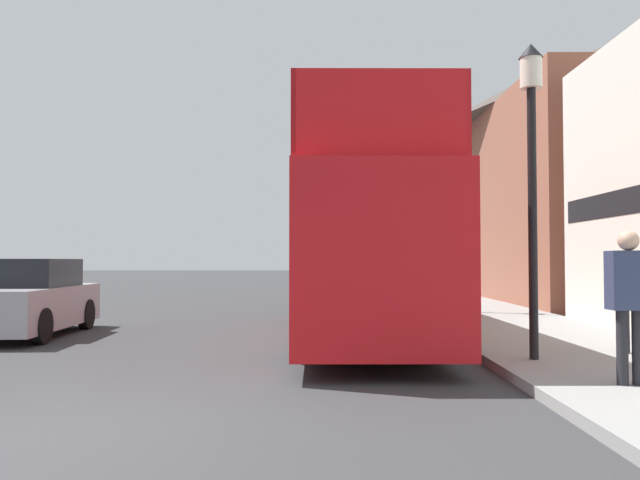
# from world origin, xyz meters

# --- Properties ---
(ground_plane) EXTENTS (144.00, 144.00, 0.00)m
(ground_plane) POSITION_xyz_m (0.00, 21.00, 0.00)
(ground_plane) COLOR #333335
(sidewalk) EXTENTS (3.80, 108.00, 0.14)m
(sidewalk) POSITION_xyz_m (6.88, 18.00, 0.07)
(sidewalk) COLOR gray
(sidewalk) RESTS_ON ground_plane
(brick_terrace_rear) EXTENTS (6.00, 18.31, 9.72)m
(brick_terrace_rear) POSITION_xyz_m (11.78, 20.95, 4.86)
(brick_terrace_rear) COLOR #935642
(brick_terrace_rear) RESTS_ON ground_plane
(tour_bus) EXTENTS (2.59, 10.20, 4.16)m
(tour_bus) POSITION_xyz_m (3.26, 7.61, 1.88)
(tour_bus) COLOR red
(tour_bus) RESTS_ON ground_plane
(parked_car_ahead_of_bus) EXTENTS (2.00, 4.02, 1.48)m
(parked_car_ahead_of_bus) POSITION_xyz_m (3.82, 14.99, 0.70)
(parked_car_ahead_of_bus) COLOR navy
(parked_car_ahead_of_bus) RESTS_ON ground_plane
(parked_car_far_side) EXTENTS (1.93, 4.26, 1.62)m
(parked_car_far_side) POSITION_xyz_m (-3.63, 7.57, 0.75)
(parked_car_far_side) COLOR #9E9EA3
(parked_car_far_side) RESTS_ON ground_plane
(pedestrian_nearest) EXTENTS (0.47, 0.26, 1.79)m
(pedestrian_nearest) POSITION_xyz_m (6.12, 1.84, 1.22)
(pedestrian_nearest) COLOR #232328
(pedestrian_nearest) RESTS_ON sidewalk
(pedestrian_second) EXTENTS (0.48, 0.27, 1.85)m
(pedestrian_second) POSITION_xyz_m (7.35, 4.34, 1.25)
(pedestrian_second) COLOR #232328
(pedestrian_second) RESTS_ON sidewalk
(lamp_post_nearest) EXTENTS (0.35, 0.35, 4.66)m
(lamp_post_nearest) POSITION_xyz_m (5.63, 3.71, 3.36)
(lamp_post_nearest) COLOR black
(lamp_post_nearest) RESTS_ON sidewalk
(lamp_post_second) EXTENTS (0.35, 0.35, 4.92)m
(lamp_post_second) POSITION_xyz_m (5.54, 12.43, 3.51)
(lamp_post_second) COLOR black
(lamp_post_second) RESTS_ON sidewalk
(lamp_post_third) EXTENTS (0.35, 0.35, 4.34)m
(lamp_post_third) POSITION_xyz_m (5.59, 21.14, 3.16)
(lamp_post_third) COLOR black
(lamp_post_third) RESTS_ON sidewalk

